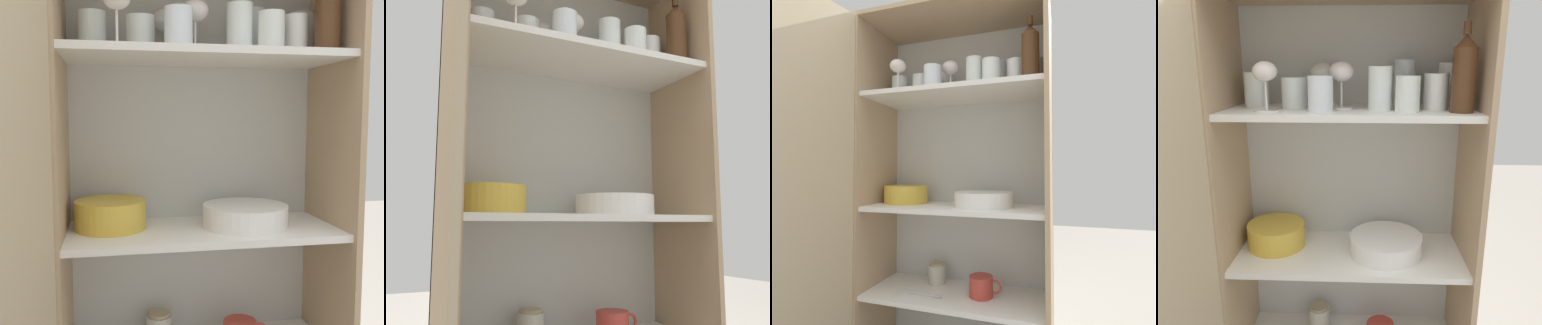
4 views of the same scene
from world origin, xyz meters
TOP-DOWN VIEW (x-y plane):
  - cupboard_back_panel at (0.00, 0.32)m, footprint 0.80×0.02m
  - cupboard_side_left at (-0.39, 0.16)m, footprint 0.02×0.35m
  - cupboard_side_right at (0.39, 0.16)m, footprint 0.02×0.35m
  - shelf_board_middle at (0.00, 0.16)m, footprint 0.76×0.31m
  - shelf_board_upper at (0.00, 0.16)m, footprint 0.76×0.31m
  - cupboard_door at (-0.43, -0.21)m, footprint 0.09×0.39m
  - tumbler_glass_0 at (0.09, 0.12)m, footprint 0.07×0.07m
  - tumbler_glass_1 at (0.32, 0.24)m, footprint 0.08×0.08m
  - tumbler_glass_2 at (0.17, 0.09)m, footprint 0.07×0.07m
  - tumbler_glass_3 at (0.18, 0.26)m, footprint 0.07×0.07m
  - tumbler_glass_4 at (0.26, 0.14)m, footprint 0.07×0.07m
  - tumbler_glass_5 at (-0.30, 0.20)m, footprint 0.08×0.08m
  - tumbler_glass_6 at (-0.17, 0.17)m, footprint 0.08×0.08m
  - tumbler_glass_7 at (-0.08, 0.09)m, footprint 0.07×0.07m
  - wine_glass_0 at (-0.02, 0.15)m, footprint 0.08×0.08m
  - wine_glass_1 at (-0.09, 0.25)m, footprint 0.09×0.09m
  - wine_glass_2 at (-0.24, 0.07)m, footprint 0.07×0.07m
  - wine_bottle at (0.33, 0.08)m, footprint 0.07×0.07m
  - plate_stack_white at (0.12, 0.16)m, footprint 0.25×0.25m
  - mixing_bowl_large at (-0.26, 0.19)m, footprint 0.20×0.20m
  - storage_jar at (-0.12, 0.24)m, footprint 0.08×0.08m

SIDE VIEW (x-z plane):
  - storage_jar at x=-0.12m, z-range 0.35..0.45m
  - shelf_board_middle at x=0.00m, z-range 0.71..0.73m
  - plate_stack_white at x=0.12m, z-range 0.73..0.79m
  - cupboard_back_panel at x=0.00m, z-range 0.00..1.54m
  - cupboard_side_left at x=-0.39m, z-range 0.00..1.54m
  - cupboard_side_right at x=0.39m, z-range 0.00..1.54m
  - cupboard_door at x=-0.43m, z-range 0.00..1.54m
  - mixing_bowl_large at x=-0.26m, z-range 0.73..0.81m
  - shelf_board_upper at x=0.00m, z-range 1.20..1.22m
  - tumbler_glass_6 at x=-0.17m, z-range 1.22..1.31m
  - tumbler_glass_7 at x=-0.08m, z-range 1.22..1.32m
  - tumbler_glass_2 at x=0.17m, z-range 1.22..1.32m
  - tumbler_glass_4 at x=0.26m, z-range 1.22..1.33m
  - tumbler_glass_5 at x=-0.30m, z-range 1.22..1.33m
  - tumbler_glass_0 at x=0.09m, z-range 1.22..1.35m
  - tumbler_glass_1 at x=0.32m, z-range 1.22..1.36m
  - tumbler_glass_3 at x=0.18m, z-range 1.22..1.37m
  - wine_glass_1 at x=-0.09m, z-range 1.25..1.39m
  - wine_glass_2 at x=-0.24m, z-range 1.25..1.39m
  - wine_glass_0 at x=-0.02m, z-range 1.25..1.39m
  - wine_bottle at x=0.33m, z-range 1.20..1.45m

